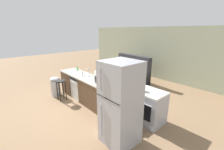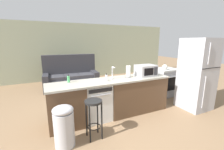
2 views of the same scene
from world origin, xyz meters
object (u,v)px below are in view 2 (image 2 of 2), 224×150
at_px(refrigerator, 197,74).
at_px(microwave, 146,70).
at_px(trash_bin, 64,126).
at_px(couch, 71,77).
at_px(stove_range, 165,82).
at_px(kettle, 165,67).
at_px(soap_bottle, 106,78).
at_px(bar_stool, 94,111).
at_px(dishwasher, 97,102).
at_px(dish_soap_bottle, 69,79).
at_px(paper_towel_roll, 128,72).

xyz_separation_m(refrigerator, microwave, (-1.24, 0.55, 0.11)).
height_order(trash_bin, couch, couch).
xyz_separation_m(stove_range, kettle, (-0.17, -0.13, 0.53)).
relative_size(microwave, kettle, 2.44).
distance_m(soap_bottle, bar_stool, 0.90).
bearing_deg(microwave, soap_bottle, -177.52).
relative_size(dishwasher, microwave, 1.68).
height_order(dishwasher, soap_bottle, soap_bottle).
bearing_deg(dish_soap_bottle, bar_stool, -71.49).
bearing_deg(microwave, dish_soap_bottle, 174.36).
bearing_deg(refrigerator, trash_bin, -178.22).
xyz_separation_m(refrigerator, bar_stool, (-2.88, -0.10, -0.39)).
xyz_separation_m(stove_range, microwave, (-1.24, -0.55, 0.59)).
height_order(soap_bottle, trash_bin, soap_bottle).
relative_size(dishwasher, trash_bin, 1.14).
bearing_deg(couch, kettle, -43.15).
relative_size(dishwasher, bar_stool, 1.14).
bearing_deg(microwave, trash_bin, -163.26).
xyz_separation_m(dish_soap_bottle, bar_stool, (0.28, -0.84, -0.44)).
height_order(stove_range, bar_stool, stove_range).
height_order(soap_bottle, couch, couch).
distance_m(paper_towel_roll, kettle, 1.60).
height_order(stove_range, dish_soap_bottle, dish_soap_bottle).
bearing_deg(trash_bin, stove_range, 19.43).
bearing_deg(soap_bottle, couch, 96.12).
bearing_deg(couch, dish_soap_bottle, -100.75).
bearing_deg(paper_towel_roll, refrigerator, -19.47).
bearing_deg(trash_bin, couch, 77.78).
height_order(soap_bottle, dish_soap_bottle, same).
bearing_deg(paper_towel_roll, kettle, 13.05).
height_order(stove_range, refrigerator, refrigerator).
bearing_deg(refrigerator, microwave, 156.12).
bearing_deg(stove_range, kettle, -142.84).
height_order(microwave, bar_stool, microwave).
bearing_deg(kettle, soap_bottle, -167.88).
xyz_separation_m(refrigerator, soap_bottle, (-2.37, 0.50, 0.04)).
xyz_separation_m(trash_bin, couch, (0.74, 3.43, 0.02)).
xyz_separation_m(dishwasher, kettle, (2.43, 0.42, 0.56)).
xyz_separation_m(stove_range, paper_towel_roll, (-1.73, -0.49, 0.59)).
bearing_deg(dish_soap_bottle, trash_bin, -106.63).
distance_m(refrigerator, paper_towel_roll, 1.83).
bearing_deg(refrigerator, dish_soap_bottle, 166.86).
bearing_deg(trash_bin, paper_towel_roll, 23.01).
xyz_separation_m(paper_towel_roll, couch, (-0.94, 2.71, -0.64)).
bearing_deg(refrigerator, couch, 128.81).
bearing_deg(bar_stool, couch, 86.49).
xyz_separation_m(kettle, bar_stool, (-2.72, -1.07, -0.45)).
distance_m(soap_bottle, kettle, 2.25).
relative_size(dishwasher, couch, 0.41).
bearing_deg(bar_stool, dish_soap_bottle, 108.51).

